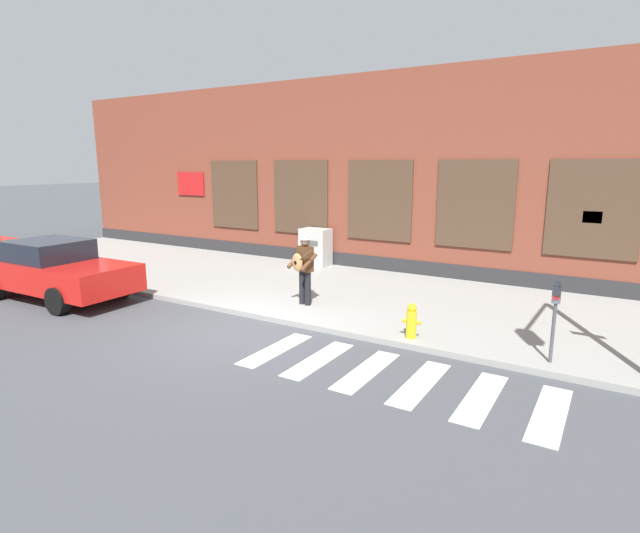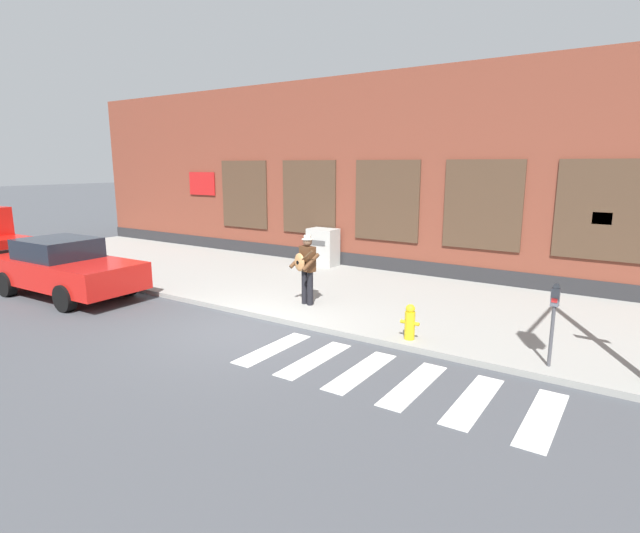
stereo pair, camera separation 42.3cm
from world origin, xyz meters
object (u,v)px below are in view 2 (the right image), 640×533
object	(u,v)px
red_car	(64,267)
parking_meter	(554,312)
fire_hydrant	(410,322)
busker	(306,266)
utility_box	(323,247)

from	to	relation	value
red_car	parking_meter	world-z (taller)	parking_meter
red_car	fire_hydrant	world-z (taller)	red_car
busker	parking_meter	bearing A→B (deg)	-8.36
red_car	utility_box	xyz separation A→B (m)	(3.79, 6.74, -0.03)
red_car	parking_meter	distance (m)	11.78
red_car	parking_meter	bearing A→B (deg)	8.34
parking_meter	utility_box	size ratio (longest dim) A/B	1.16
red_car	busker	bearing A→B (deg)	22.60
busker	utility_box	world-z (taller)	busker
red_car	busker	xyz separation A→B (m)	(6.07, 2.53, 0.31)
busker	utility_box	size ratio (longest dim) A/B	1.36
busker	parking_meter	distance (m)	5.64
utility_box	fire_hydrant	distance (m)	7.42
parking_meter	fire_hydrant	bearing A→B (deg)	-178.28
busker	fire_hydrant	distance (m)	3.27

